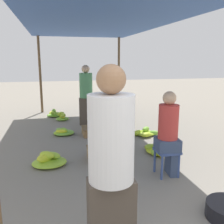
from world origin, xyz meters
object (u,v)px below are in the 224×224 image
Objects in this scene: banana_pile_right_1 at (145,133)px; banana_pile_right_3 at (123,115)px; crate_mid at (93,131)px; stool at (167,155)px; banana_pile_left_3 at (55,114)px; banana_pile_left_1 at (63,132)px; shopper_walking_mid at (86,94)px; vendor_foreground at (111,169)px; banana_pile_right_2 at (123,121)px; crate_near at (101,154)px; banana_pile_left_0 at (48,160)px; banana_pile_left_2 at (62,117)px; vendor_seated at (169,133)px; banana_pile_right_0 at (157,149)px.

banana_pile_right_1 is 1.99m from banana_pile_right_3.
stool is at bearing -71.84° from crate_mid.
stool reaches higher than banana_pile_left_3.
banana_pile_left_1 is 1.31m from shopper_walking_mid.
vendor_foreground is 3.45× the size of crate_mid.
banana_pile_right_3 is (0.26, 0.86, -0.04)m from banana_pile_right_2.
banana_pile_right_1 is 1.96m from shopper_walking_mid.
shopper_walking_mid reaches higher than banana_pile_right_3.
banana_pile_right_3 is 0.84× the size of crate_near.
banana_pile_left_0 is 1.00× the size of banana_pile_left_1.
banana_pile_left_2 is 0.25× the size of shopper_walking_mid.
vendor_seated is (1.25, 1.50, -0.22)m from vendor_foreground.
crate_mid is at bearing 83.08° from vendor_foreground.
banana_pile_left_0 is 2.83m from shopper_walking_mid.
stool reaches higher than banana_pile_left_0.
banana_pile_right_0 is at bearing -61.74° from banana_pile_left_2.
banana_pile_left_3 is 0.93× the size of banana_pile_right_2.
banana_pile_left_3 reaches higher than crate_mid.
crate_near reaches higher than banana_pile_left_1.
banana_pile_right_1 is (1.65, 3.49, -0.83)m from vendor_foreground.
crate_near is 1.54m from crate_mid.
banana_pile_right_2 reaches higher than banana_pile_right_0.
vendor_foreground is 3.95m from banana_pile_right_1.
banana_pile_right_3 is (2.07, -0.57, -0.02)m from banana_pile_left_3.
vendor_foreground reaches higher than shopper_walking_mid.
banana_pile_left_1 is at bearing 163.86° from banana_pile_right_1.
vendor_seated is 2.41× the size of banana_pile_left_3.
banana_pile_right_3 reaches higher than banana_pile_left_1.
banana_pile_right_2 is at bearing 38.92° from crate_mid.
crate_mid is at bearing 108.60° from vendor_seated.
vendor_seated is (0.02, 0.00, 0.35)m from stool.
vendor_seated reaches higher than stool.
banana_pile_left_0 is at bearing -130.53° from banana_pile_right_2.
banana_pile_right_2 is (0.17, 3.12, -0.58)m from vendor_seated.
banana_pile_right_0 is (1.71, -1.65, 0.01)m from banana_pile_left_1.
stool is 0.71× the size of banana_pile_left_1.
banana_pile_left_0 is at bearing -179.48° from crate_near.
vendor_seated is at bearing -93.11° from banana_pile_right_2.
shopper_walking_mid is at bearing 88.07° from crate_near.
crate_mid is (0.10, 1.53, -0.02)m from crate_near.
banana_pile_left_1 is at bearing -91.96° from banana_pile_left_2.
banana_pile_left_2 is 1.76m from crate_mid.
banana_pile_left_1 is (-0.24, 4.04, -0.84)m from vendor_foreground.
banana_pile_left_0 reaches higher than banana_pile_right_1.
banana_pile_left_2 is 1.16m from shopper_walking_mid.
banana_pile_left_0 is 0.36× the size of shopper_walking_mid.
banana_pile_left_0 is at bearing -177.47° from banana_pile_right_0.
stool is at bearing -43.11° from crate_near.
banana_pile_right_3 is at bearing 89.13° from banana_pile_right_1.
banana_pile_right_0 is (2.02, 0.09, -0.02)m from banana_pile_left_0.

